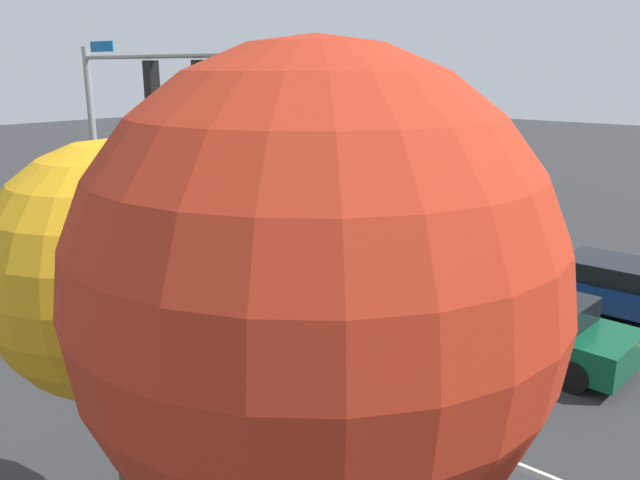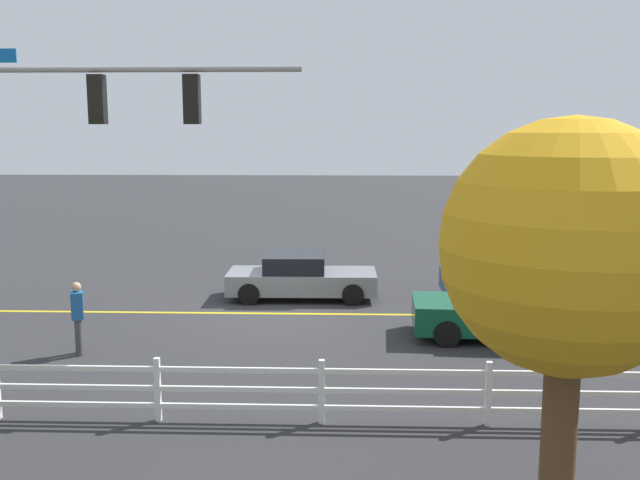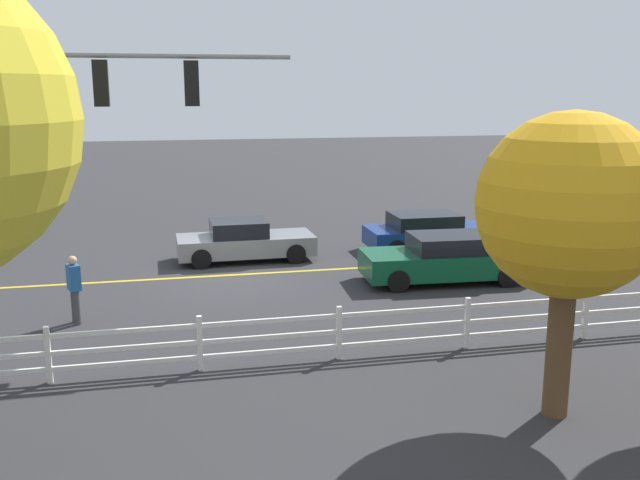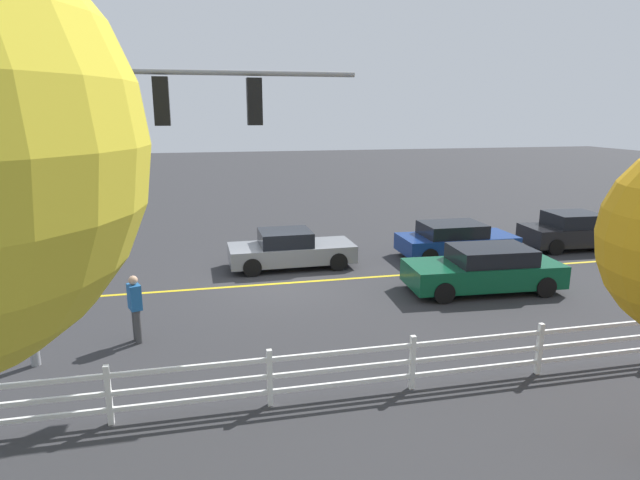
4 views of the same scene
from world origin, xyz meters
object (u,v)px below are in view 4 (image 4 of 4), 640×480
at_px(car_0, 290,250).
at_px(pedestrian, 135,306).
at_px(car_3, 455,240).
at_px(car_2, 575,231).
at_px(car_1, 484,269).

bearing_deg(car_0, pedestrian, -131.00).
xyz_separation_m(car_0, car_3, (-6.48, 0.03, 0.02)).
bearing_deg(car_2, car_1, -144.25).
relative_size(car_2, pedestrian, 2.59).
height_order(car_1, pedestrian, pedestrian).
xyz_separation_m(car_2, pedestrian, (16.64, 5.73, 0.22)).
distance_m(car_0, car_2, 11.91).
bearing_deg(pedestrian, car_2, 179.03).
distance_m(car_2, car_3, 5.43).
height_order(car_3, pedestrian, pedestrian).
bearing_deg(car_0, car_3, -0.99).
bearing_deg(pedestrian, car_0, -150.21).
bearing_deg(car_3, car_1, -103.46).
bearing_deg(car_2, pedestrian, -157.80).
bearing_deg(car_0, car_1, -36.45).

